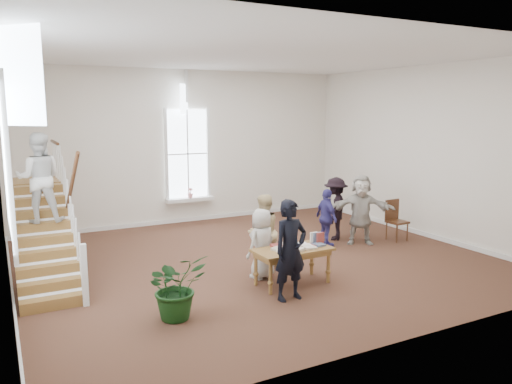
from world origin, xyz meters
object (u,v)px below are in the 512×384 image
person_yellow (263,232)px  side_chair (395,217)px  woman_cluster_b (335,209)px  woman_cluster_a (327,218)px  library_table (293,252)px  police_officer (290,250)px  woman_cluster_c (361,209)px  elderly_woman (262,243)px  floor_plant (176,286)px

person_yellow → side_chair: person_yellow is taller
person_yellow → woman_cluster_b: (2.82, 1.26, 0.01)m
person_yellow → woman_cluster_a: (2.22, 0.81, -0.08)m
library_table → woman_cluster_a: bearing=40.0°
police_officer → woman_cluster_a: bearing=39.7°
woman_cluster_b → police_officer: bearing=-4.7°
library_table → woman_cluster_c: 3.52m
person_yellow → elderly_woman: bearing=44.2°
woman_cluster_a → floor_plant: size_ratio=1.34×
woman_cluster_c → floor_plant: (-5.58, -2.22, -0.34)m
library_table → floor_plant: size_ratio=1.42×
woman_cluster_c → floor_plant: 6.02m
woman_cluster_b → floor_plant: size_ratio=1.52×
police_officer → woman_cluster_c: (3.52, 2.36, -0.02)m
library_table → side_chair: 4.42m
elderly_woman → woman_cluster_a: woman_cluster_a is taller
woman_cluster_a → woman_cluster_c: 0.94m
person_yellow → woman_cluster_c: woman_cluster_c is taller
woman_cluster_c → side_chair: bearing=26.3°
elderly_woman → person_yellow: (0.30, 0.50, 0.09)m
woman_cluster_b → side_chair: size_ratio=1.56×
library_table → woman_cluster_a: (2.17, 1.91, 0.09)m
elderly_woman → woman_cluster_c: bearing=178.3°
woman_cluster_c → library_table: bearing=-119.0°
woman_cluster_b → side_chair: woman_cluster_b is taller
elderly_woman → woman_cluster_c: size_ratio=0.80×
floor_plant → person_yellow: bearing=33.1°
library_table → woman_cluster_b: size_ratio=0.94×
side_chair → police_officer: bearing=-155.8°
elderly_woman → side_chair: bearing=173.0°
woman_cluster_c → police_officer: bearing=-114.3°
woman_cluster_a → floor_plant: woman_cluster_a is taller
woman_cluster_b → woman_cluster_c: bearing=67.0°
floor_plant → elderly_woman: bearing=27.0°
police_officer → woman_cluster_c: police_officer is taller
woman_cluster_a → woman_cluster_b: 0.76m
floor_plant → side_chair: (6.63, 2.12, 0.05)m
woman_cluster_b → side_chair: bearing=103.1°
elderly_woman → woman_cluster_b: bearing=-170.3°
side_chair → floor_plant: bearing=-164.5°
library_table → person_yellow: 1.11m
woman_cluster_b → woman_cluster_c: size_ratio=0.93×
library_table → woman_cluster_b: woman_cluster_b is taller
elderly_woman → woman_cluster_b: woman_cluster_b is taller
woman_cluster_b → side_chair: 1.56m
elderly_woman → woman_cluster_c: 3.60m
elderly_woman → woman_cluster_c: woman_cluster_c is taller
police_officer → elderly_woman: bearing=80.8°
elderly_woman → person_yellow: bearing=-140.7°
person_yellow → floor_plant: size_ratio=1.49×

